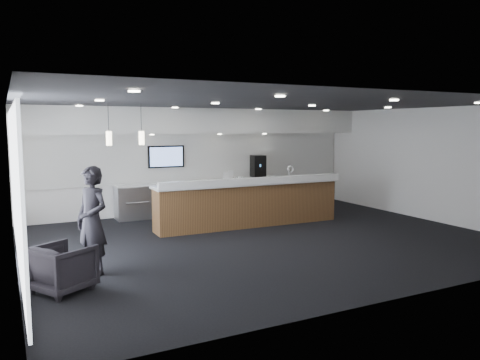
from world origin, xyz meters
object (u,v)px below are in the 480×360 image
coffee_machine (258,166)px  lounge_guest (92,221)px  armchair (62,268)px  service_counter (249,203)px

coffee_machine → lounge_guest: 7.26m
armchair → lounge_guest: size_ratio=0.44×
armchair → lounge_guest: bearing=-71.0°
service_counter → armchair: bearing=-147.0°
service_counter → coffee_machine: (1.50, 2.24, 0.71)m
service_counter → armchair: (-4.76, -2.93, -0.21)m
service_counter → armchair: size_ratio=6.12×
coffee_machine → armchair: (-6.26, -5.17, -0.92)m
coffee_machine → armchair: bearing=-132.8°
coffee_machine → armchair: coffee_machine is taller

